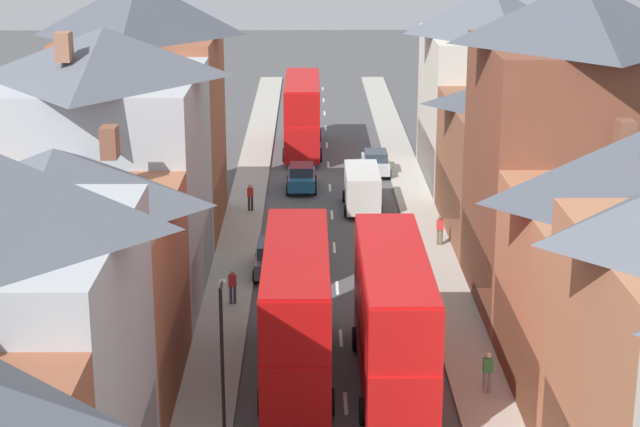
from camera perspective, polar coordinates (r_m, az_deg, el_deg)
The scene contains 17 objects.
pavement_left at distance 58.42m, azimuth -4.29°, elevation -1.16°, with size 2.20×104.00×0.14m, color #A8A399.
pavement_right at distance 58.65m, azimuth 5.71°, elevation -1.12°, with size 2.20×104.00×0.14m, color #A8A399.
centre_line_dashes at distance 56.44m, azimuth 0.77°, elevation -1.83°, with size 0.14×97.80×0.01m.
terrace_row_left at distance 38.77m, azimuth -13.81°, elevation -2.14°, with size 8.00×55.21×13.75m.
terrace_row_right at distance 41.45m, azimuth 15.53°, elevation -0.57°, with size 8.00×67.70×14.50m.
double_decker_bus_lead at distance 40.03m, azimuth 3.91°, elevation -5.53°, with size 2.74×10.80×5.30m.
double_decker_bus_mid_street at distance 40.58m, azimuth -1.26°, elevation -5.18°, with size 2.74×10.80×5.30m.
double_decker_bus_far_approaching at distance 76.85m, azimuth -0.96°, elevation 5.35°, with size 2.74×10.80×5.30m.
car_near_blue at distance 67.18m, azimuth -0.99°, elevation 1.95°, with size 1.90×3.98×1.67m.
car_mid_black at distance 71.21m, azimuth 2.98°, elevation 2.75°, with size 1.90×4.10×1.59m.
car_parked_left_b at distance 52.42m, azimuth -2.52°, elevation -2.35°, with size 1.90×4.03×1.68m.
delivery_van at distance 62.97m, azimuth 2.26°, elevation 1.40°, with size 2.20×5.20×2.41m.
pedestrian_mid_left at distance 40.38m, azimuth 8.94°, elevation -8.26°, with size 0.36×0.22×1.61m.
pedestrian_mid_right at distance 48.36m, azimuth -4.69°, elevation -3.82°, with size 0.36×0.22×1.61m.
pedestrian_far_left at distance 56.55m, azimuth 6.42°, elevation -0.80°, with size 0.36×0.22×1.61m.
pedestrian_far_right at distance 62.42m, azimuth -3.73°, elevation 0.95°, with size 0.36×0.22×1.61m.
street_lamp at distance 36.32m, azimuth -5.23°, elevation -7.23°, with size 0.20×1.12×5.50m.
Camera 1 is at (-1.30, -17.50, 17.93)m, focal length 60.00 mm.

